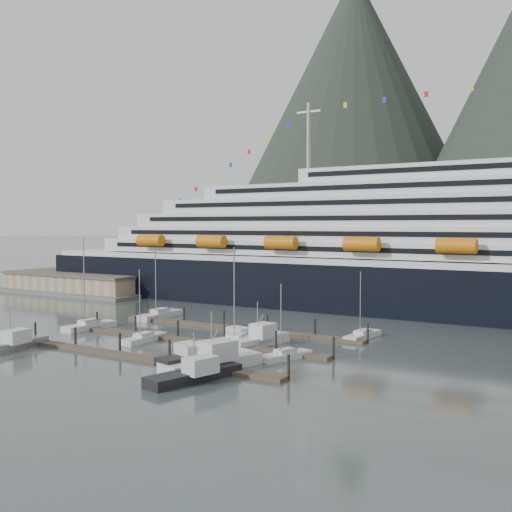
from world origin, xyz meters
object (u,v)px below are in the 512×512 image
object	(u,v)px
sailboat_e	(160,315)
sailboat_h	(285,356)
warehouse	(79,284)
sailboat_a	(89,327)
trawler_a	(10,344)
sailboat_g	(363,336)
cruise_ship	(489,256)
trawler_c	(193,373)
trawler_e	(257,339)
sailboat_b	(144,339)
sailboat_d	(237,341)
trawler_d	(211,361)

from	to	relation	value
sailboat_e	sailboat_h	distance (m)	42.96
sailboat_e	warehouse	bearing A→B (deg)	62.42
warehouse	sailboat_e	distance (m)	52.20
sailboat_a	trawler_a	bearing A→B (deg)	-166.69
sailboat_e	trawler_a	size ratio (longest dim) A/B	1.15
sailboat_g	trawler_a	world-z (taller)	sailboat_g
cruise_ship	warehouse	distance (m)	103.31
trawler_c	cruise_ship	bearing A→B (deg)	-1.69
sailboat_g	trawler_c	xyz separation A→B (m)	(-7.51, -34.96, 0.45)
trawler_e	sailboat_b	bearing A→B (deg)	124.36
sailboat_e	sailboat_g	world-z (taller)	sailboat_e
sailboat_d	warehouse	bearing A→B (deg)	50.83
sailboat_e	sailboat_d	bearing A→B (deg)	-119.33
warehouse	cruise_ship	bearing A→B (deg)	7.23
sailboat_a	sailboat_g	distance (m)	47.16
sailboat_e	cruise_ship	bearing A→B (deg)	-59.29
sailboat_a	sailboat_g	xyz separation A→B (m)	(44.07, 16.78, -0.07)
warehouse	sailboat_a	bearing A→B (deg)	-40.76
sailboat_h	trawler_c	size ratio (longest dim) A/B	0.84
sailboat_b	trawler_e	bearing A→B (deg)	-70.58
sailboat_e	trawler_e	world-z (taller)	sailboat_e
sailboat_a	sailboat_g	world-z (taller)	sailboat_a
trawler_d	trawler_e	distance (m)	16.34
sailboat_b	trawler_a	bearing A→B (deg)	135.89
warehouse	sailboat_d	size ratio (longest dim) A/B	2.98
trawler_e	sailboat_a	bearing A→B (deg)	107.66
sailboat_g	cruise_ship	bearing A→B (deg)	-15.41
cruise_ship	sailboat_b	bearing A→B (deg)	-126.86
sailboat_d	trawler_c	size ratio (longest dim) A/B	1.20
trawler_c	trawler_e	size ratio (longest dim) A/B	1.11
sailboat_g	trawler_d	xyz separation A→B (m)	(-9.01, -29.28, 0.61)
sailboat_a	sailboat_b	world-z (taller)	sailboat_a
cruise_ship	sailboat_g	bearing A→B (deg)	-110.34
trawler_d	sailboat_b	bearing A→B (deg)	84.06
sailboat_a	trawler_d	xyz separation A→B (m)	(35.06, -12.50, 0.53)
sailboat_b	trawler_d	bearing A→B (deg)	-118.68
sailboat_g	warehouse	bearing A→B (deg)	81.06
sailboat_b	sailboat_e	xyz separation A→B (m)	(-13.58, 19.77, 0.04)
sailboat_e	sailboat_h	xyz separation A→B (m)	(38.45, -19.15, -0.04)
warehouse	trawler_a	distance (m)	74.58
sailboat_g	trawler_c	world-z (taller)	sailboat_g
cruise_ship	sailboat_d	xyz separation A→B (m)	(-27.61, -49.47, -11.60)
sailboat_a	sailboat_d	distance (m)	29.50
sailboat_d	trawler_d	distance (m)	15.81
trawler_e	trawler_c	bearing A→B (deg)	-157.27
sailboat_a	trawler_e	world-z (taller)	sailboat_a
sailboat_a	trawler_e	size ratio (longest dim) A/B	1.44
sailboat_g	sailboat_h	bearing A→B (deg)	174.73
sailboat_b	trawler_a	xyz separation A→B (m)	(-12.61, -14.78, 0.45)
trawler_c	trawler_a	bearing A→B (deg)	104.71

